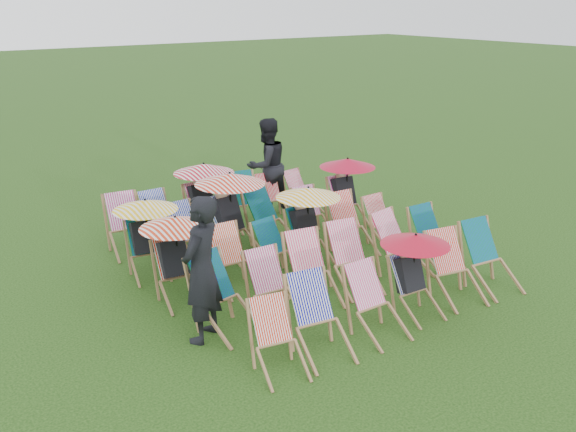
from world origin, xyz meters
TOP-DOWN VIEW (x-y plane):
  - ground at (0.00, 0.00)m, footprint 100.00×100.00m
  - deckchair_0 at (-1.95, -2.28)m, footprint 0.69×0.86m
  - deckchair_1 at (-1.30, -2.24)m, footprint 0.77×0.98m
  - deckchair_2 at (-0.40, -2.30)m, footprint 0.61×0.85m
  - deckchair_3 at (0.45, -2.16)m, footprint 0.97×1.01m
  - deckchair_4 at (1.28, -2.18)m, footprint 0.80×0.99m
  - deckchair_5 at (2.01, -2.24)m, footprint 0.76×0.98m
  - deckchair_6 at (-1.97, -1.04)m, footprint 0.83×1.03m
  - deckchair_7 at (-1.23, -1.12)m, footprint 0.66×0.88m
  - deckchair_8 at (-0.47, -1.02)m, footprint 0.79×0.99m
  - deckchair_9 at (0.30, -1.04)m, footprint 0.79×0.99m
  - deckchair_10 at (1.25, -1.12)m, footprint 0.81×1.02m
  - deckchair_11 at (2.03, -1.11)m, footprint 0.64×0.88m
  - deckchair_12 at (-2.06, 0.16)m, footprint 1.06×1.11m
  - deckchair_13 at (-1.18, 0.04)m, footprint 0.65×0.88m
  - deckchair_14 at (-0.37, -0.01)m, footprint 0.71×0.89m
  - deckchair_15 at (0.35, 0.16)m, footprint 1.08×1.13m
  - deckchair_16 at (1.26, 0.12)m, footprint 0.71×0.95m
  - deckchair_17 at (1.99, 0.05)m, footprint 0.58×0.80m
  - deckchair_18 at (-2.05, 1.27)m, footprint 1.03×1.10m
  - deckchair_19 at (-1.31, 1.24)m, footprint 0.74×0.97m
  - deckchair_20 at (-0.49, 1.21)m, footprint 1.20×1.31m
  - deckchair_21 at (0.30, 1.20)m, footprint 0.85×1.06m
  - deckchair_22 at (1.22, 1.18)m, footprint 0.62×0.83m
  - deckchair_23 at (2.15, 1.29)m, footprint 1.09×1.15m
  - deckchair_24 at (-1.94, 2.37)m, footprint 0.76×0.98m
  - deckchair_25 at (-1.29, 2.39)m, footprint 0.62×0.86m
  - deckchair_26 at (-0.39, 2.38)m, footprint 1.13×1.17m
  - deckchair_27 at (0.48, 2.30)m, footprint 0.81×1.02m
  - deckchair_28 at (1.13, 2.38)m, footprint 0.67×0.86m
  - deckchair_29 at (1.89, 2.40)m, footprint 0.67×0.84m
  - person_left at (-2.30, -1.06)m, footprint 0.85×0.78m
  - person_rear at (1.32, 2.88)m, footprint 1.01×0.82m

SIDE VIEW (x-z plane):
  - ground at x=0.00m, z-range 0.00..0.00m
  - deckchair_29 at x=1.89m, z-range 0.00..0.83m
  - deckchair_0 at x=-1.95m, z-range 0.00..0.84m
  - deckchair_17 at x=1.99m, z-range 0.00..0.85m
  - deckchair_28 at x=1.13m, z-range 0.00..0.86m
  - deckchair_22 at x=1.22m, z-range 0.00..0.87m
  - deckchair_14 at x=-0.37m, z-range 0.00..0.88m
  - deckchair_2 at x=-0.40m, z-range 0.00..0.92m
  - deckchair_7 at x=-1.23m, z-range 0.00..0.92m
  - deckchair_25 at x=-1.29m, z-range 0.00..0.93m
  - deckchair_13 at x=-1.18m, z-range 0.00..0.93m
  - deckchair_11 at x=2.03m, z-range 0.00..0.94m
  - deckchair_4 at x=1.28m, z-range 0.00..0.97m
  - deckchair_1 at x=-1.30m, z-range 0.00..0.97m
  - deckchair_9 at x=0.30m, z-range 0.00..0.98m
  - deckchair_8 at x=-0.47m, z-range 0.00..0.98m
  - deckchair_24 at x=-1.94m, z-range 0.00..0.99m
  - deckchair_16 at x=1.26m, z-range 0.00..0.99m
  - deckchair_19 at x=-1.31m, z-range 0.00..1.00m
  - deckchair_10 at x=1.25m, z-range 0.00..1.00m
  - deckchair_5 at x=2.01m, z-range 0.00..1.00m
  - deckchair_27 at x=0.48m, z-range 0.00..1.01m
  - deckchair_6 at x=-1.97m, z-range 0.00..1.01m
  - deckchair_21 at x=0.30m, z-range 0.00..1.02m
  - deckchair_3 at x=0.45m, z-range 0.03..1.18m
  - deckchair_18 at x=-2.05m, z-range 0.03..1.26m
  - deckchair_12 at x=-2.06m, z-range 0.03..1.29m
  - deckchair_15 at x=0.35m, z-range 0.04..1.32m
  - deckchair_23 at x=2.15m, z-range 0.04..1.33m
  - deckchair_26 at x=-0.39m, z-range 0.04..1.37m
  - deckchair_20 at x=-0.49m, z-range 0.04..1.47m
  - person_rear at x=1.32m, z-range 0.00..1.95m
  - person_left at x=-2.30m, z-range 0.00..1.95m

